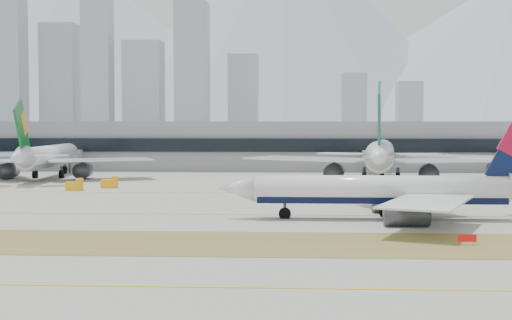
# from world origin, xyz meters

# --- Properties ---
(ground) EXTENTS (3000.00, 3000.00, 0.00)m
(ground) POSITION_xyz_m (0.00, 0.00, 0.00)
(ground) COLOR #9F9D95
(ground) RESTS_ON ground
(apron_markings) EXTENTS (360.00, 122.22, 0.06)m
(apron_markings) POSITION_xyz_m (0.00, -53.95, 0.02)
(apron_markings) COLOR olive
(apron_markings) RESTS_ON ground
(taxiing_airliner) EXTENTS (52.27, 45.56, 17.61)m
(taxiing_airliner) POSITION_xyz_m (30.88, -9.15, 4.25)
(taxiing_airliner) COLOR white
(taxiing_airliner) RESTS_ON ground
(widebody_eva) EXTENTS (57.33, 56.15, 20.46)m
(widebody_eva) POSITION_xyz_m (-48.70, 65.87, 5.44)
(widebody_eva) COLOR white
(widebody_eva) RESTS_ON ground
(widebody_cathay) EXTENTS (65.82, 64.97, 23.68)m
(widebody_cathay) POSITION_xyz_m (37.07, 56.59, 6.30)
(widebody_cathay) COLOR white
(widebody_cathay) RESTS_ON ground
(terminal) EXTENTS (280.00, 43.10, 15.00)m
(terminal) POSITION_xyz_m (0.00, 114.84, 7.50)
(terminal) COLOR gray
(terminal) RESTS_ON ground
(hold_sign_right) EXTENTS (2.20, 0.15, 1.35)m
(hold_sign_right) POSITION_xyz_m (36.46, -32.00, 0.88)
(hold_sign_right) COLOR red
(hold_sign_right) RESTS_ON ground
(gse_extra) EXTENTS (3.55, 2.00, 2.60)m
(gse_extra) POSITION_xyz_m (-25.30, 40.09, 1.05)
(gse_extra) COLOR #FEAE0D
(gse_extra) RESTS_ON ground
(gse_b) EXTENTS (3.55, 2.00, 2.60)m
(gse_b) POSITION_xyz_m (-31.41, 34.00, 1.05)
(gse_b) COLOR #FEAE0D
(gse_b) RESTS_ON ground
(gse_c) EXTENTS (3.55, 2.00, 2.60)m
(gse_c) POSITION_xyz_m (13.87, 47.42, 1.05)
(gse_c) COLOR #FEAE0D
(gse_c) RESTS_ON ground
(city_skyline) EXTENTS (342.00, 49.80, 140.00)m
(city_skyline) POSITION_xyz_m (-106.76, 453.42, 49.80)
(city_skyline) COLOR #9AA2AF
(city_skyline) RESTS_ON ground
(mountain_ridge) EXTENTS (2830.00, 1120.00, 470.00)m
(mountain_ridge) POSITION_xyz_m (33.00, 1404.14, 181.85)
(mountain_ridge) COLOR #9EA8B7
(mountain_ridge) RESTS_ON ground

